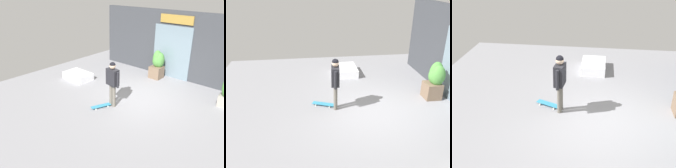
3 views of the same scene
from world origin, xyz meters
The scene contains 5 objects.
ground_plane centered at (0.00, 0.00, 0.00)m, with size 12.00×12.00×0.00m, color gray.
skateboarder centered at (-0.39, -1.16, 1.10)m, with size 0.65×0.31×1.78m.
skateboard centered at (-0.63, -1.55, 0.06)m, with size 0.48×0.80×0.08m.
planter_box_right centered at (-0.70, 2.52, 0.74)m, with size 0.60×0.63×1.38m.
snow_ledge centered at (-3.46, -0.29, 0.17)m, with size 1.32×0.90×0.34m, color white.
Camera 2 is at (6.87, -2.04, 4.22)m, focal length 39.22 mm.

